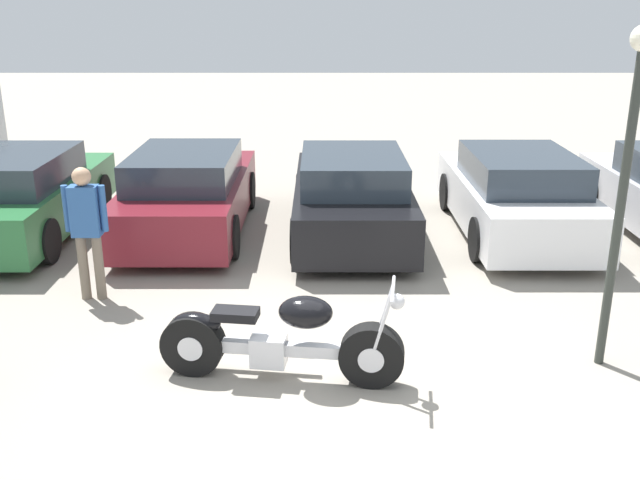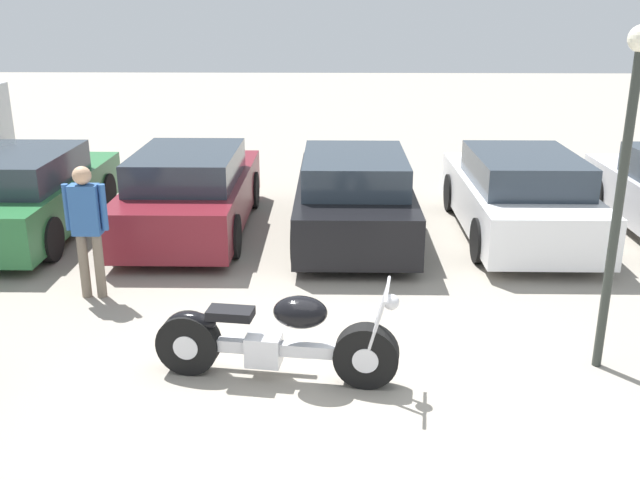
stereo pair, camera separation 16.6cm
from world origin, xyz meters
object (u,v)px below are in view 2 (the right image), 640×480
Objects in this scene: parked_car_black at (354,196)px; person_standing at (87,221)px; parked_car_white at (518,196)px; parked_car_green at (26,194)px; parked_car_maroon at (191,192)px; lamp_post at (625,157)px; motorcycle at (274,340)px.

person_standing reaches higher than parked_car_black.
parked_car_green is at bearing -179.49° from parked_car_white.
lamp_post is (4.93, -4.34, 1.52)m from parked_car_maroon.
parked_car_black reaches higher than motorcycle.
person_standing is at bearing 140.81° from motorcycle.
parked_car_white is at bearing -1.26° from parked_car_maroon.
lamp_post is 6.01m from person_standing.
lamp_post is at bearing -60.32° from parked_car_black.
lamp_post is (-0.19, -4.22, 1.52)m from parked_car_white.
parked_car_maroon is 6.74m from lamp_post.
parked_car_black is at bearing -178.56° from parked_car_white.
parked_car_maroon and parked_car_white have the same top height.
motorcycle is 0.72× the size of lamp_post.
lamp_post is at bearing -41.35° from parked_car_maroon.
motorcycle is 3.70m from lamp_post.
parked_car_white is at bearing 23.76° from person_standing.
parked_car_maroon is 2.56m from parked_car_black.
motorcycle is at bearing -70.22° from parked_car_maroon.
lamp_post reaches higher than parked_car_green.
parked_car_green and parked_car_black have the same top height.
person_standing is at bearing 163.77° from lamp_post.
lamp_post reaches higher than person_standing.
parked_car_maroon is at bearing 178.74° from parked_car_white.
lamp_post is (7.48, -4.15, 1.52)m from parked_car_green.
parked_car_maroon is 2.52× the size of person_standing.
person_standing reaches higher than parked_car_white.
parked_car_black is at bearing 0.04° from parked_car_green.
parked_car_black is (5.11, 0.00, 0.00)m from parked_car_green.
parked_car_green is at bearing 126.00° from person_standing.
lamp_post is (3.25, 0.32, 1.74)m from motorcycle.
parked_car_green is (-4.23, 4.47, 0.22)m from motorcycle.
person_standing is (-0.74, -2.69, 0.35)m from parked_car_maroon.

